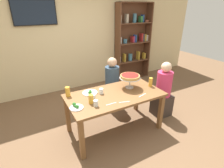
{
  "coord_description": "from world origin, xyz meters",
  "views": [
    {
      "loc": [
        -1.33,
        -2.31,
        2.13
      ],
      "look_at": [
        0.0,
        0.1,
        0.89
      ],
      "focal_mm": 28.19,
      "sensor_mm": 36.0,
      "label": 1
    }
  ],
  "objects_px": {
    "dining_table": "(115,99)",
    "salad_plate_near_diner": "(76,107)",
    "beer_glass_amber_short": "(151,82)",
    "cutlery_knife_near": "(142,95)",
    "water_glass_clear_spare": "(93,97)",
    "cutlery_fork_near": "(111,104)",
    "water_glass_clear_far": "(101,91)",
    "cutlery_fork_far": "(125,102)",
    "beer_glass_amber_spare": "(68,92)",
    "beer_glass_amber_tall": "(91,99)",
    "television": "(35,13)",
    "diner_far_right": "(112,87)",
    "salad_plate_far_diner": "(90,92)",
    "water_glass_clear_near": "(96,103)",
    "deep_dish_pizza_stand": "(130,77)",
    "diner_head_east": "(163,93)",
    "bookshelf": "(133,42)"
  },
  "relations": [
    {
      "from": "television",
      "to": "water_glass_clear_far",
      "type": "height_order",
      "value": "television"
    },
    {
      "from": "bookshelf",
      "to": "water_glass_clear_far",
      "type": "height_order",
      "value": "bookshelf"
    },
    {
      "from": "salad_plate_far_diner",
      "to": "television",
      "type": "bearing_deg",
      "value": 103.74
    },
    {
      "from": "beer_glass_amber_tall",
      "to": "cutlery_fork_far",
      "type": "bearing_deg",
      "value": -25.15
    },
    {
      "from": "diner_head_east",
      "to": "television",
      "type": "bearing_deg",
      "value": -47.83
    },
    {
      "from": "deep_dish_pizza_stand",
      "to": "beer_glass_amber_spare",
      "type": "height_order",
      "value": "deep_dish_pizza_stand"
    },
    {
      "from": "diner_head_east",
      "to": "salad_plate_far_diner",
      "type": "xyz_separation_m",
      "value": [
        -1.47,
        0.26,
        0.26
      ]
    },
    {
      "from": "dining_table",
      "to": "beer_glass_amber_tall",
      "type": "distance_m",
      "value": 0.51
    },
    {
      "from": "beer_glass_amber_tall",
      "to": "diner_far_right",
      "type": "bearing_deg",
      "value": 45.17
    },
    {
      "from": "water_glass_clear_far",
      "to": "salad_plate_far_diner",
      "type": "bearing_deg",
      "value": 147.52
    },
    {
      "from": "water_glass_clear_spare",
      "to": "cutlery_knife_near",
      "type": "bearing_deg",
      "value": -18.19
    },
    {
      "from": "water_glass_clear_near",
      "to": "beer_glass_amber_tall",
      "type": "bearing_deg",
      "value": 103.26
    },
    {
      "from": "water_glass_clear_far",
      "to": "cutlery_fork_far",
      "type": "relative_size",
      "value": 0.53
    },
    {
      "from": "television",
      "to": "water_glass_clear_spare",
      "type": "xyz_separation_m",
      "value": [
        0.42,
        -2.12,
        -1.19
      ]
    },
    {
      "from": "diner_head_east",
      "to": "deep_dish_pizza_stand",
      "type": "bearing_deg",
      "value": -9.45
    },
    {
      "from": "deep_dish_pizza_stand",
      "to": "beer_glass_amber_short",
      "type": "xyz_separation_m",
      "value": [
        0.38,
        -0.14,
        -0.12
      ]
    },
    {
      "from": "diner_far_right",
      "to": "cutlery_fork_near",
      "type": "height_order",
      "value": "diner_far_right"
    },
    {
      "from": "beer_glass_amber_short",
      "to": "cutlery_knife_near",
      "type": "relative_size",
      "value": 0.92
    },
    {
      "from": "beer_glass_amber_spare",
      "to": "water_glass_clear_far",
      "type": "distance_m",
      "value": 0.56
    },
    {
      "from": "television",
      "to": "cutlery_fork_far",
      "type": "relative_size",
      "value": 5.11
    },
    {
      "from": "bookshelf",
      "to": "diner_far_right",
      "type": "relative_size",
      "value": 1.92
    },
    {
      "from": "bookshelf",
      "to": "cutlery_fork_near",
      "type": "height_order",
      "value": "bookshelf"
    },
    {
      "from": "diner_head_east",
      "to": "deep_dish_pizza_stand",
      "type": "height_order",
      "value": "diner_head_east"
    },
    {
      "from": "cutlery_fork_near",
      "to": "water_glass_clear_far",
      "type": "bearing_deg",
      "value": 88.1
    },
    {
      "from": "water_glass_clear_near",
      "to": "diner_head_east",
      "type": "bearing_deg",
      "value": 6.45
    },
    {
      "from": "television",
      "to": "beer_glass_amber_spare",
      "type": "distance_m",
      "value": 2.13
    },
    {
      "from": "diner_far_right",
      "to": "beer_glass_amber_spare",
      "type": "height_order",
      "value": "diner_far_right"
    },
    {
      "from": "dining_table",
      "to": "beer_glass_amber_spare",
      "type": "distance_m",
      "value": 0.8
    },
    {
      "from": "deep_dish_pizza_stand",
      "to": "beer_glass_amber_tall",
      "type": "relative_size",
      "value": 2.61
    },
    {
      "from": "water_glass_clear_far",
      "to": "cutlery_knife_near",
      "type": "relative_size",
      "value": 0.53
    },
    {
      "from": "bookshelf",
      "to": "cutlery_fork_near",
      "type": "xyz_separation_m",
      "value": [
        -1.97,
        -2.28,
        -0.39
      ]
    },
    {
      "from": "dining_table",
      "to": "salad_plate_near_diner",
      "type": "xyz_separation_m",
      "value": [
        -0.72,
        -0.11,
        0.11
      ]
    },
    {
      "from": "salad_plate_far_diner",
      "to": "water_glass_clear_near",
      "type": "bearing_deg",
      "value": -100.81
    },
    {
      "from": "diner_far_right",
      "to": "beer_glass_amber_spare",
      "type": "distance_m",
      "value": 1.21
    },
    {
      "from": "beer_glass_amber_short",
      "to": "cutlery_fork_near",
      "type": "distance_m",
      "value": 0.98
    },
    {
      "from": "salad_plate_near_diner",
      "to": "cutlery_knife_near",
      "type": "distance_m",
      "value": 1.12
    },
    {
      "from": "cutlery_fork_far",
      "to": "beer_glass_amber_short",
      "type": "bearing_deg",
      "value": 35.59
    },
    {
      "from": "water_glass_clear_near",
      "to": "cutlery_fork_near",
      "type": "xyz_separation_m",
      "value": [
        0.23,
        -0.06,
        -0.05
      ]
    },
    {
      "from": "water_glass_clear_spare",
      "to": "cutlery_fork_near",
      "type": "height_order",
      "value": "water_glass_clear_spare"
    },
    {
      "from": "beer_glass_amber_spare",
      "to": "cutlery_knife_near",
      "type": "distance_m",
      "value": 1.25
    },
    {
      "from": "cutlery_fork_far",
      "to": "water_glass_clear_far",
      "type": "bearing_deg",
      "value": 130.03
    },
    {
      "from": "dining_table",
      "to": "cutlery_fork_near",
      "type": "bearing_deg",
      "value": -129.22
    },
    {
      "from": "water_glass_clear_spare",
      "to": "cutlery_fork_near",
      "type": "distance_m",
      "value": 0.31
    },
    {
      "from": "diner_head_east",
      "to": "beer_glass_amber_short",
      "type": "distance_m",
      "value": 0.5
    },
    {
      "from": "dining_table",
      "to": "cutlery_fork_near",
      "type": "height_order",
      "value": "cutlery_fork_near"
    },
    {
      "from": "television",
      "to": "beer_glass_amber_spare",
      "type": "relative_size",
      "value": 5.65
    },
    {
      "from": "diner_far_right",
      "to": "cutlery_fork_far",
      "type": "bearing_deg",
      "value": -18.59
    },
    {
      "from": "deep_dish_pizza_stand",
      "to": "beer_glass_amber_spare",
      "type": "xyz_separation_m",
      "value": [
        -1.09,
        0.22,
        -0.13
      ]
    },
    {
      "from": "deep_dish_pizza_stand",
      "to": "beer_glass_amber_tall",
      "type": "xyz_separation_m",
      "value": [
        -0.84,
        -0.18,
        -0.13
      ]
    },
    {
      "from": "salad_plate_near_diner",
      "to": "salad_plate_far_diner",
      "type": "distance_m",
      "value": 0.5
    }
  ]
}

